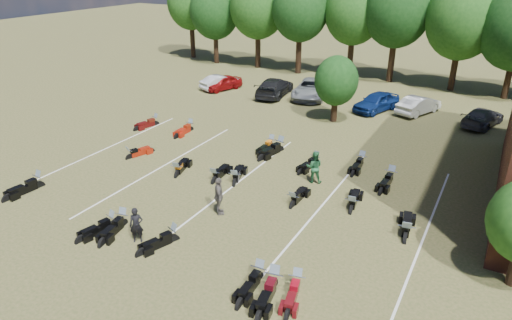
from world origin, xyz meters
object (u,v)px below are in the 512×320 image
Objects in this scene: car_0 at (223,83)px; motorcycle_3 at (173,241)px; motorcycle_7 at (130,158)px; car_4 at (376,102)px; motorcycle_14 at (156,125)px; person_green at (314,167)px; person_black at (136,225)px; motorcycle_0 at (39,187)px; person_grey at (219,196)px.

car_0 is 1.81× the size of motorcycle_3.
motorcycle_7 is at bearing 163.87° from motorcycle_3.
car_0 is at bearing 137.68° from motorcycle_3.
car_4 is 17.41m from motorcycle_14.
car_0 is 1.77× the size of motorcycle_14.
car_4 is 2.44× the size of person_green.
person_black is 9.32m from motorcycle_7.
car_0 is 21.47m from motorcycle_0.
motorcycle_3 reaches higher than motorcycle_7.
person_green is at bearing -22.90° from car_0.
motorcycle_14 is (0.93, -10.60, -0.66)m from car_0.
car_4 is 2.32× the size of person_grey.
person_black is 0.68× the size of motorcycle_0.
person_grey is at bearing -37.79° from car_0.
motorcycle_3 is at bearing 161.24° from motorcycle_7.
person_grey reaches higher than motorcycle_0.
motorcycle_7 is (-6.62, 6.51, -0.81)m from person_black.
person_green is at bearing -149.94° from motorcycle_7.
motorcycle_7 is (-11.13, -2.54, -0.92)m from person_green.
car_0 is 20.02m from person_green.
motorcycle_14 is at bearing 153.14° from motorcycle_3.
person_black is at bearing 152.68° from motorcycle_7.
car_4 is 2.09× the size of motorcycle_3.
person_grey is at bearing 178.65° from motorcycle_7.
person_green is 11.45m from motorcycle_7.
motorcycle_7 is at bearing -6.76° from person_green.
person_black is at bearing -3.81° from motorcycle_0.
person_grey is (1.84, 3.67, 0.15)m from person_black.
motorcycle_0 is at bearing 136.22° from person_black.
car_0 is 24.74m from motorcycle_3.
person_grey is 3.13m from motorcycle_3.
car_0 is 1.61× the size of motorcycle_0.
motorcycle_14 is at bearing -65.25° from car_0.
motorcycle_14 is (-11.13, 8.33, -0.96)m from person_grey.
car_0 is at bearing -62.24° from person_green.
car_0 is at bearing 79.12° from person_black.
motorcycle_0 is 1.10× the size of motorcycle_14.
person_green is 0.90× the size of motorcycle_7.
person_grey is at bearing 43.98° from person_green.
motorcycle_0 is (-12.72, -7.81, -0.92)m from person_green.
car_4 is 2.19× the size of motorcycle_7.
person_grey reaches higher than motorcycle_3.
person_grey reaches higher than car_0.
car_0 is 24.81m from person_black.
person_grey is 8.98m from motorcycle_7.
person_green is at bearing -65.69° from person_grey.
car_4 is at bearing -45.60° from person_grey.
motorcycle_0 is at bearing -69.02° from motorcycle_14.
car_4 is 19.82m from motorcycle_7.
motorcycle_14 is at bearing 92.51° from person_black.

